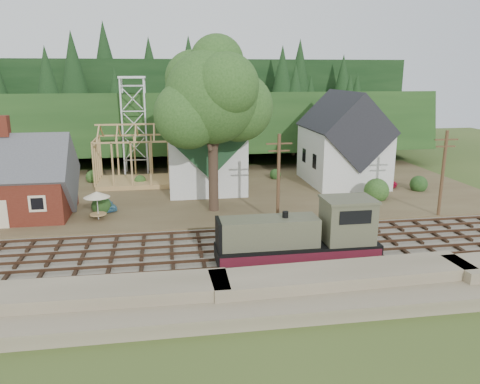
{
  "coord_description": "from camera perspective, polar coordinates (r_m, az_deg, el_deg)",
  "views": [
    {
      "loc": [
        -2.21,
        -32.09,
        12.93
      ],
      "look_at": [
        3.86,
        6.0,
        3.0
      ],
      "focal_mm": 35.0,
      "sensor_mm": 36.0,
      "label": 1
    }
  ],
  "objects": [
    {
      "name": "church",
      "position": [
        52.52,
        -4.38,
        5.91
      ],
      "size": [
        8.4,
        15.17,
        13.0
      ],
      "color": "silver",
      "rests_on": "village_flat"
    },
    {
      "name": "locomotive",
      "position": [
        32.37,
        7.8,
        -5.44
      ],
      "size": [
        11.05,
        2.76,
        4.45
      ],
      "color": "black",
      "rests_on": "railroad_bed"
    },
    {
      "name": "embankment",
      "position": [
        26.99,
        -3.35,
        -14.21
      ],
      "size": [
        64.0,
        5.0,
        1.6
      ],
      "primitive_type": "cube",
      "color": "#7F7259",
      "rests_on": "ground"
    },
    {
      "name": "depot",
      "position": [
        46.27,
        -26.16,
        0.82
      ],
      "size": [
        10.8,
        7.41,
        9.0
      ],
      "color": "#531C13",
      "rests_on": "village_flat"
    },
    {
      "name": "telegraph_pole_near",
      "position": [
        39.38,
        4.7,
        1.65
      ],
      "size": [
        2.2,
        0.28,
        8.0
      ],
      "color": "#4C331E",
      "rests_on": "ground"
    },
    {
      "name": "village_flat",
      "position": [
        51.74,
        -6.32,
        0.05
      ],
      "size": [
        64.0,
        26.0,
        0.3
      ],
      "primitive_type": "cube",
      "color": "brown",
      "rests_on": "ground"
    },
    {
      "name": "car_red",
      "position": [
        55.17,
        16.49,
        1.22
      ],
      "size": [
        4.59,
        3.2,
        1.16
      ],
      "primitive_type": "imported",
      "rotation": [
        0.0,
        0.0,
        1.23
      ],
      "color": "red",
      "rests_on": "village_flat"
    },
    {
      "name": "hillside",
      "position": [
        75.24,
        -7.26,
        4.43
      ],
      "size": [
        70.0,
        28.96,
        12.74
      ],
      "primitive_type": "cube",
      "rotation": [
        -0.17,
        0.0,
        0.0
      ],
      "color": "#1E3F19",
      "rests_on": "ground"
    },
    {
      "name": "farmhouse",
      "position": [
        55.53,
        12.46,
        5.75
      ],
      "size": [
        8.4,
        10.8,
        10.6
      ],
      "color": "silver",
      "rests_on": "village_flat"
    },
    {
      "name": "patio_set",
      "position": [
        42.67,
        -17.07,
        -0.43
      ],
      "size": [
        2.27,
        2.27,
        2.53
      ],
      "color": "silver",
      "rests_on": "village_flat"
    },
    {
      "name": "telegraph_pole_far",
      "position": [
        45.3,
        23.49,
        2.18
      ],
      "size": [
        2.2,
        0.28,
        8.0
      ],
      "color": "#4C331E",
      "rests_on": "ground"
    },
    {
      "name": "ground",
      "position": [
        34.67,
        -4.78,
        -7.51
      ],
      "size": [
        140.0,
        140.0,
        0.0
      ],
      "primitive_type": "plane",
      "color": "#384C1E",
      "rests_on": "ground"
    },
    {
      "name": "railroad_bed",
      "position": [
        34.64,
        -4.79,
        -7.39
      ],
      "size": [
        64.0,
        11.0,
        0.16
      ],
      "primitive_type": "cube",
      "color": "#726B5B",
      "rests_on": "ground"
    },
    {
      "name": "lattice_tower",
      "position": [
        60.28,
        -12.9,
        11.33
      ],
      "size": [
        3.2,
        3.2,
        12.12
      ],
      "color": "silver",
      "rests_on": "village_flat"
    },
    {
      "name": "big_tree",
      "position": [
        42.49,
        -3.18,
        10.75
      ],
      "size": [
        10.9,
        8.4,
        14.7
      ],
      "color": "#38281E",
      "rests_on": "village_flat"
    },
    {
      "name": "timber_frame",
      "position": [
        55.08,
        -12.89,
        3.97
      ],
      "size": [
        8.2,
        6.2,
        6.99
      ],
      "color": "tan",
      "rests_on": "village_flat"
    },
    {
      "name": "car_blue",
      "position": [
        45.9,
        -16.17,
        -1.4
      ],
      "size": [
        2.75,
        3.49,
        1.11
      ],
      "primitive_type": "imported",
      "rotation": [
        0.0,
        0.0,
        0.51
      ],
      "color": "teal",
      "rests_on": "village_flat"
    },
    {
      "name": "ridge",
      "position": [
        91.04,
        -7.62,
        6.15
      ],
      "size": [
        80.0,
        20.0,
        12.0
      ],
      "primitive_type": "cube",
      "color": "black",
      "rests_on": "ground"
    }
  ]
}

